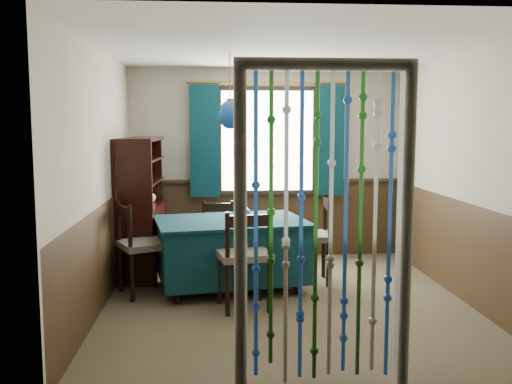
{
  "coord_description": "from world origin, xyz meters",
  "views": [
    {
      "loc": [
        -0.71,
        -5.54,
        1.77
      ],
      "look_at": [
        -0.26,
        0.38,
        1.06
      ],
      "focal_mm": 40.0,
      "sensor_mm": 36.0,
      "label": 1
    }
  ],
  "objects": [
    {
      "name": "bowl_shelf",
      "position": [
        -1.51,
        0.93,
        1.13
      ],
      "size": [
        0.24,
        0.24,
        0.05
      ],
      "primitive_type": "imported",
      "rotation": [
        0.0,
        0.0,
        0.28
      ],
      "color": "beige",
      "rests_on": "sideboard"
    },
    {
      "name": "wall_back",
      "position": [
        0.0,
        2.0,
        1.25
      ],
      "size": [
        3.6,
        0.0,
        3.6
      ],
      "primitive_type": "plane",
      "rotation": [
        1.57,
        0.0,
        0.0
      ],
      "color": "#B8AF97",
      "rests_on": "ground"
    },
    {
      "name": "wall_front",
      "position": [
        0.0,
        -2.0,
        1.25
      ],
      "size": [
        3.6,
        0.0,
        3.6
      ],
      "primitive_type": "plane",
      "rotation": [
        -1.57,
        0.0,
        0.0
      ],
      "color": "#B8AF97",
      "rests_on": "ground"
    },
    {
      "name": "window",
      "position": [
        0.0,
        1.95,
        1.55
      ],
      "size": [
        1.32,
        0.12,
        1.42
      ],
      "primitive_type": "cube",
      "color": "black",
      "rests_on": "wall_back"
    },
    {
      "name": "wainscot_back",
      "position": [
        0.0,
        1.99,
        0.5
      ],
      "size": [
        3.6,
        0.0,
        3.6
      ],
      "primitive_type": "plane",
      "rotation": [
        1.57,
        0.0,
        0.0
      ],
      "color": "#3C2916",
      "rests_on": "ground"
    },
    {
      "name": "wainscot_front",
      "position": [
        0.0,
        -1.99,
        0.5
      ],
      "size": [
        3.6,
        0.0,
        3.6
      ],
      "primitive_type": "plane",
      "rotation": [
        -1.57,
        0.0,
        0.0
      ],
      "color": "#3C2916",
      "rests_on": "ground"
    },
    {
      "name": "wall_right",
      "position": [
        1.8,
        0.0,
        1.25
      ],
      "size": [
        0.0,
        4.0,
        4.0
      ],
      "primitive_type": "plane",
      "rotation": [
        1.57,
        0.0,
        -1.57
      ],
      "color": "#B8AF97",
      "rests_on": "ground"
    },
    {
      "name": "wainscot_right",
      "position": [
        1.79,
        0.0,
        0.5
      ],
      "size": [
        0.0,
        4.0,
        4.0
      ],
      "primitive_type": "plane",
      "rotation": [
        1.57,
        0.0,
        -1.57
      ],
      "color": "#3C2916",
      "rests_on": "ground"
    },
    {
      "name": "doorway",
      "position": [
        0.0,
        -1.94,
        1.05
      ],
      "size": [
        1.16,
        0.12,
        2.18
      ],
      "primitive_type": null,
      "color": "silver",
      "rests_on": "ground"
    },
    {
      "name": "vase_table",
      "position": [
        -0.41,
        0.56,
        0.84
      ],
      "size": [
        0.19,
        0.19,
        0.17
      ],
      "primitive_type": "imported",
      "rotation": [
        0.0,
        0.0,
        0.2
      ],
      "color": "navy",
      "rests_on": "dining_table"
    },
    {
      "name": "chair_near",
      "position": [
        -0.42,
        -0.23,
        0.52
      ],
      "size": [
        0.56,
        0.54,
        0.98
      ],
      "rotation": [
        0.0,
        0.0,
        0.19
      ],
      "color": "black",
      "rests_on": "floor"
    },
    {
      "name": "sideboard",
      "position": [
        -1.57,
        1.2,
        0.57
      ],
      "size": [
        0.48,
        1.25,
        1.61
      ],
      "rotation": [
        0.0,
        0.0,
        -0.04
      ],
      "color": "black",
      "rests_on": "floor"
    },
    {
      "name": "dining_table",
      "position": [
        -0.53,
        0.47,
        0.44
      ],
      "size": [
        1.73,
        1.34,
        0.75
      ],
      "rotation": [
        0.0,
        0.0,
        0.17
      ],
      "color": "#0B2E38",
      "rests_on": "floor"
    },
    {
      "name": "ceiling",
      "position": [
        0.0,
        0.0,
        2.5
      ],
      "size": [
        4.0,
        4.0,
        0.0
      ],
      "primitive_type": "plane",
      "rotation": [
        3.14,
        0.0,
        0.0
      ],
      "color": "silver",
      "rests_on": "ground"
    },
    {
      "name": "chair_far",
      "position": [
        -0.68,
        1.11,
        0.46
      ],
      "size": [
        0.46,
        0.45,
        0.86
      ],
      "rotation": [
        0.0,
        0.0,
        3.04
      ],
      "color": "black",
      "rests_on": "floor"
    },
    {
      "name": "wall_left",
      "position": [
        -1.8,
        0.0,
        1.25
      ],
      "size": [
        0.0,
        4.0,
        4.0
      ],
      "primitive_type": "plane",
      "rotation": [
        1.57,
        0.0,
        1.57
      ],
      "color": "#B8AF97",
      "rests_on": "ground"
    },
    {
      "name": "vase_sideboard",
      "position": [
        -1.51,
        1.5,
        0.9
      ],
      "size": [
        0.21,
        0.21,
        0.2
      ],
      "primitive_type": "imported",
      "rotation": [
        0.0,
        0.0,
        0.11
      ],
      "color": "beige",
      "rests_on": "sideboard"
    },
    {
      "name": "floor",
      "position": [
        0.0,
        0.0,
        0.0
      ],
      "size": [
        4.0,
        4.0,
        0.0
      ],
      "primitive_type": "plane",
      "color": "brown",
      "rests_on": "ground"
    },
    {
      "name": "chair_left",
      "position": [
        -1.47,
        0.32,
        0.52
      ],
      "size": [
        0.62,
        0.63,
        0.98
      ],
      "rotation": [
        0.0,
        0.0,
        -1.13
      ],
      "color": "black",
      "rests_on": "floor"
    },
    {
      "name": "wainscot_left",
      "position": [
        -1.79,
        0.0,
        0.5
      ],
      "size": [
        0.0,
        4.0,
        4.0
      ],
      "primitive_type": "plane",
      "rotation": [
        1.57,
        0.0,
        1.57
      ],
      "color": "#3C2916",
      "rests_on": "ground"
    },
    {
      "name": "pendant_lamp",
      "position": [
        -0.53,
        0.47,
        1.87
      ],
      "size": [
        0.24,
        0.24,
        0.78
      ],
      "color": "olive",
      "rests_on": "ceiling"
    },
    {
      "name": "chair_right",
      "position": [
        0.39,
        0.66,
        0.52
      ],
      "size": [
        0.49,
        0.51,
        0.97
      ],
      "rotation": [
        0.0,
        0.0,
        1.51
      ],
      "color": "black",
      "rests_on": "floor"
    }
  ]
}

